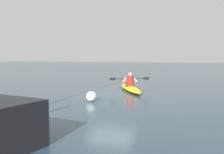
{
  "coord_description": "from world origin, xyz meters",
  "views": [
    {
      "loc": [
        -5.36,
        13.2,
        1.96
      ],
      "look_at": [
        -1.63,
        3.9,
        1.19
      ],
      "focal_mm": 42.38,
      "sensor_mm": 36.0,
      "label": 1
    }
  ],
  "objects": [
    {
      "name": "ground_plane",
      "position": [
        0.0,
        0.0,
        0.0
      ],
      "size": [
        160.0,
        160.0,
        0.0
      ],
      "primitive_type": "plane",
      "color": "#283D4C"
    },
    {
      "name": "kayak",
      "position": [
        -0.7,
        -1.24,
        0.16
      ],
      "size": [
        2.79,
        4.16,
        0.31
      ],
      "color": "#EAB214",
      "rests_on": "ground"
    },
    {
      "name": "mooring_buoy_white_far",
      "position": [
        -0.22,
        2.85,
        0.23
      ],
      "size": [
        0.45,
        0.45,
        0.5
      ],
      "color": "silver",
      "rests_on": "ground"
    },
    {
      "name": "kayaker",
      "position": [
        -0.68,
        -1.28,
        0.62
      ],
      "size": [
        2.1,
        1.24,
        0.75
      ],
      "color": "red",
      "rests_on": "kayak"
    }
  ]
}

